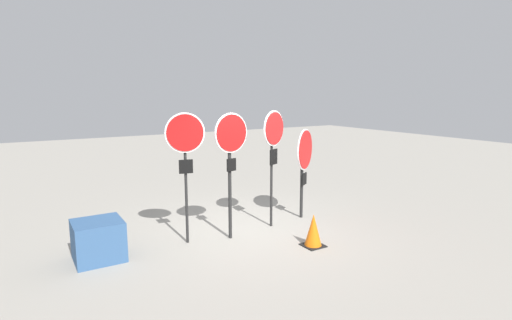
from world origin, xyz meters
TOP-DOWN VIEW (x-y plane):
  - ground_plane at (0.00, 0.00)m, footprint 40.00×40.00m
  - stop_sign_0 at (-1.41, 0.01)m, footprint 0.73×0.18m
  - stop_sign_1 at (-0.58, -0.20)m, footprint 0.75×0.18m
  - stop_sign_2 at (0.52, -0.01)m, footprint 0.68×0.33m
  - stop_sign_3 at (1.46, 0.13)m, footprint 0.79×0.52m
  - traffic_cone_0 at (0.54, -1.34)m, footprint 0.39×0.39m
  - storage_crate at (-3.00, 0.10)m, footprint 0.80×0.76m

SIDE VIEW (x-z plane):
  - ground_plane at x=0.00m, z-range 0.00..0.00m
  - traffic_cone_0 at x=0.54m, z-range 0.00..0.61m
  - storage_crate at x=-3.00m, z-range 0.00..0.69m
  - stop_sign_3 at x=1.46m, z-range 0.42..2.47m
  - stop_sign_1 at x=-0.58m, z-range 0.58..3.06m
  - stop_sign_2 at x=0.52m, z-range 0.64..3.13m
  - stop_sign_0 at x=-1.41m, z-range 0.65..3.14m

